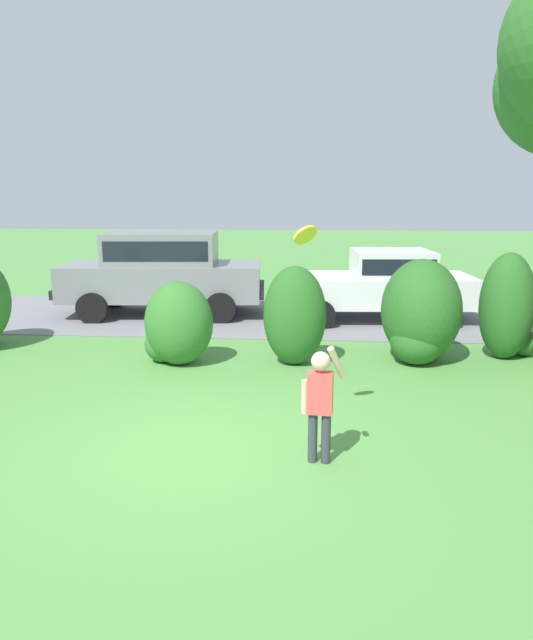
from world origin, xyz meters
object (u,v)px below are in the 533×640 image
(child_thrower, at_px, (320,398))
(parked_suv, at_px, (162,269))
(parked_sedan, at_px, (381,282))
(frisbee, at_px, (305,235))

(child_thrower, bearing_deg, parked_suv, 115.41)
(parked_sedan, relative_size, child_thrower, 3.50)
(parked_suv, distance_m, child_thrower, 8.30)
(parked_suv, xyz_separation_m, frisbee, (3.37, -6.87, 1.27))
(frisbee, bearing_deg, parked_suv, 116.13)
(parked_sedan, distance_m, child_thrower, 7.49)
(parked_suv, bearing_deg, frisbee, -63.87)
(parked_suv, relative_size, frisbee, 14.71)
(parked_sedan, relative_size, frisbee, 13.73)
(parked_suv, height_order, frisbee, frisbee)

